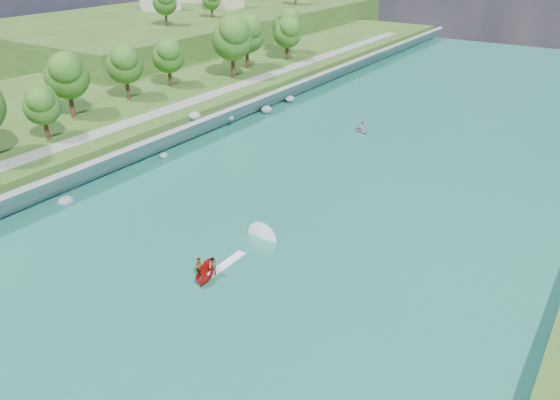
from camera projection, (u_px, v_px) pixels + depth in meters
The scene contains 8 objects.
ground at pixel (198, 288), 48.70m from camera, with size 260.00×260.00×0.00m, color #2D5119.
river_water at pixel (312, 204), 63.68m from camera, with size 55.00×240.00×0.10m, color #196253.
berm_west at pixel (44, 119), 87.71m from camera, with size 45.00×240.00×3.50m, color #2D5119.
ridge_west at pixel (198, 26), 158.88m from camera, with size 60.00×120.00×9.00m, color #2D5119.
riprap_bank at pixel (148, 149), 75.20m from camera, with size 4.46×236.00×4.43m.
riverside_path at pixel (117, 127), 78.25m from camera, with size 3.00×200.00×0.10m, color gray.
motorboat at pixel (220, 263), 51.02m from camera, with size 3.60×18.70×2.24m.
raft at pixel (362, 130), 86.63m from camera, with size 3.77×3.66×1.68m.
Camera 1 is at (28.35, -29.64, 28.37)m, focal length 35.00 mm.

